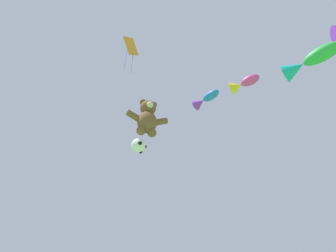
{
  "coord_description": "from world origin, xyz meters",
  "views": [
    {
      "loc": [
        -3.38,
        -4.49,
        1.5
      ],
      "look_at": [
        -0.23,
        4.15,
        8.02
      ],
      "focal_mm": 24.0,
      "sensor_mm": 36.0,
      "label": 1
    }
  ],
  "objects_px": {
    "teddy_bear_kite": "(147,117)",
    "diamond_kite": "(131,48)",
    "soccer_ball_kite": "(139,145)",
    "fish_kite_emerald": "(307,62)",
    "fish_kite_magenta": "(243,84)",
    "fish_kite_cobalt": "(205,99)"
  },
  "relations": [
    {
      "from": "teddy_bear_kite",
      "to": "diamond_kite",
      "type": "relative_size",
      "value": 0.75
    },
    {
      "from": "soccer_ball_kite",
      "to": "fish_kite_emerald",
      "type": "height_order",
      "value": "fish_kite_emerald"
    },
    {
      "from": "teddy_bear_kite",
      "to": "diamond_kite",
      "type": "xyz_separation_m",
      "value": [
        -1.52,
        -0.9,
        4.21
      ]
    },
    {
      "from": "diamond_kite",
      "to": "soccer_ball_kite",
      "type": "bearing_deg",
      "value": 41.26
    },
    {
      "from": "fish_kite_magenta",
      "to": "soccer_ball_kite",
      "type": "bearing_deg",
      "value": 146.58
    },
    {
      "from": "fish_kite_cobalt",
      "to": "teddy_bear_kite",
      "type": "bearing_deg",
      "value": 160.11
    },
    {
      "from": "fish_kite_cobalt",
      "to": "fish_kite_magenta",
      "type": "relative_size",
      "value": 1.09
    },
    {
      "from": "soccer_ball_kite",
      "to": "fish_kite_magenta",
      "type": "distance_m",
      "value": 6.36
    },
    {
      "from": "teddy_bear_kite",
      "to": "fish_kite_emerald",
      "type": "height_order",
      "value": "fish_kite_emerald"
    },
    {
      "from": "fish_kite_magenta",
      "to": "fish_kite_emerald",
      "type": "bearing_deg",
      "value": -52.33
    },
    {
      "from": "teddy_bear_kite",
      "to": "diamond_kite",
      "type": "height_order",
      "value": "diamond_kite"
    },
    {
      "from": "fish_kite_cobalt",
      "to": "diamond_kite",
      "type": "height_order",
      "value": "diamond_kite"
    },
    {
      "from": "soccer_ball_kite",
      "to": "fish_kite_cobalt",
      "type": "xyz_separation_m",
      "value": [
        3.38,
        -1.26,
        3.05
      ]
    },
    {
      "from": "teddy_bear_kite",
      "to": "fish_kite_emerald",
      "type": "xyz_separation_m",
      "value": [
        6.17,
        -5.29,
        1.08
      ]
    },
    {
      "from": "soccer_ball_kite",
      "to": "fish_kite_emerald",
      "type": "bearing_deg",
      "value": -39.97
    },
    {
      "from": "teddy_bear_kite",
      "to": "fish_kite_magenta",
      "type": "distance_m",
      "value": 5.4
    },
    {
      "from": "fish_kite_cobalt",
      "to": "fish_kite_magenta",
      "type": "xyz_separation_m",
      "value": [
        1.29,
        -1.82,
        -0.03
      ]
    },
    {
      "from": "diamond_kite",
      "to": "fish_kite_cobalt",
      "type": "bearing_deg",
      "value": -2.59
    },
    {
      "from": "fish_kite_magenta",
      "to": "fish_kite_emerald",
      "type": "xyz_separation_m",
      "value": [
        1.82,
        -2.36,
        -0.22
      ]
    },
    {
      "from": "teddy_bear_kite",
      "to": "soccer_ball_kite",
      "type": "distance_m",
      "value": 1.77
    },
    {
      "from": "soccer_ball_kite",
      "to": "fish_kite_magenta",
      "type": "bearing_deg",
      "value": -33.42
    },
    {
      "from": "soccer_ball_kite",
      "to": "fish_kite_magenta",
      "type": "xyz_separation_m",
      "value": [
        4.67,
        -3.08,
        3.03
      ]
    }
  ]
}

